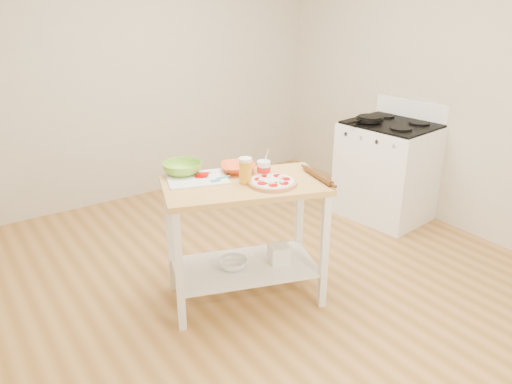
{
  "coord_description": "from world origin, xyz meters",
  "views": [
    {
      "loc": [
        -1.98,
        -2.68,
        2.1
      ],
      "look_at": [
        -0.21,
        -0.1,
        0.82
      ],
      "focal_mm": 35.0,
      "sensor_mm": 36.0,
      "label": 1
    }
  ],
  "objects": [
    {
      "name": "yogurt_tub",
      "position": [
        -0.12,
        -0.05,
        0.96
      ],
      "size": [
        0.09,
        0.09,
        0.2
      ],
      "color": "white",
      "rests_on": "prep_island"
    },
    {
      "name": "pizza",
      "position": [
        -0.15,
        -0.2,
        0.92
      ],
      "size": [
        0.33,
        0.33,
        0.05
      ],
      "rotation": [
        0.0,
        0.0,
        -0.62
      ],
      "color": "#E19F60",
      "rests_on": "prep_island"
    },
    {
      "name": "knife",
      "position": [
        -0.55,
        0.26,
        0.92
      ],
      "size": [
        0.26,
        0.13,
        0.01
      ],
      "rotation": [
        0.0,
        0.0,
        -0.46
      ],
      "color": "silver",
      "rests_on": "cutting_board"
    },
    {
      "name": "gas_stove",
      "position": [
        1.65,
        0.36,
        0.47
      ],
      "size": [
        0.78,
        0.88,
        1.11
      ],
      "rotation": [
        0.0,
        0.0,
        0.13
      ],
      "color": "white",
      "rests_on": "ground"
    },
    {
      "name": "rolling_pin",
      "position": [
        0.17,
        -0.29,
        0.92
      ],
      "size": [
        0.1,
        0.35,
        0.04
      ],
      "primitive_type": "cylinder",
      "rotation": [
        1.57,
        0.0,
        -0.19
      ],
      "color": "#543113",
      "rests_on": "prep_island"
    },
    {
      "name": "cutting_board",
      "position": [
        -0.52,
        0.16,
        0.91
      ],
      "size": [
        0.47,
        0.41,
        0.04
      ],
      "rotation": [
        0.0,
        0.0,
        -0.31
      ],
      "color": "white",
      "rests_on": "prep_island"
    },
    {
      "name": "shelf_glass_bowl",
      "position": [
        -0.38,
        -0.04,
        0.29
      ],
      "size": [
        0.21,
        0.21,
        0.07
      ],
      "primitive_type": "imported",
      "rotation": [
        0.0,
        0.0,
        -0.02
      ],
      "color": "silver",
      "rests_on": "prep_island"
    },
    {
      "name": "prep_island",
      "position": [
        -0.29,
        -0.07,
        0.64
      ],
      "size": [
        1.22,
        0.91,
        0.9
      ],
      "rotation": [
        0.0,
        0.0,
        -0.33
      ],
      "color": "tan",
      "rests_on": "ground"
    },
    {
      "name": "spatula",
      "position": [
        -0.41,
        0.05,
        0.92
      ],
      "size": [
        0.15,
        0.05,
        0.01
      ],
      "rotation": [
        0.0,
        0.0,
        -0.09
      ],
      "color": "teal",
      "rests_on": "cutting_board"
    },
    {
      "name": "room_shell",
      "position": [
        0.0,
        0.0,
        1.35
      ],
      "size": [
        4.04,
        4.54,
        2.74
      ],
      "color": "#B18041",
      "rests_on": "ground"
    },
    {
      "name": "beer_pint",
      "position": [
        -0.29,
        -0.08,
        0.99
      ],
      "size": [
        0.09,
        0.09,
        0.18
      ],
      "color": "orange",
      "rests_on": "prep_island"
    },
    {
      "name": "orange_bowl",
      "position": [
        -0.21,
        0.13,
        0.93
      ],
      "size": [
        0.33,
        0.33,
        0.06
      ],
      "primitive_type": "imported",
      "rotation": [
        0.0,
        0.0,
        -0.49
      ],
      "color": "#FE5820",
      "rests_on": "prep_island"
    },
    {
      "name": "shelf_bin",
      "position": [
        -0.05,
        -0.16,
        0.33
      ],
      "size": [
        0.17,
        0.17,
        0.13
      ],
      "primitive_type": "cube",
      "rotation": [
        0.0,
        0.0,
        -0.33
      ],
      "color": "white",
      "rests_on": "prep_island"
    },
    {
      "name": "skillet",
      "position": [
        1.47,
        0.49,
        0.98
      ],
      "size": [
        0.4,
        0.25,
        0.03
      ],
      "rotation": [
        0.0,
        0.0,
        0.0
      ],
      "color": "black",
      "rests_on": "gas_stove"
    },
    {
      "name": "green_bowl",
      "position": [
        -0.56,
        0.31,
        0.94
      ],
      "size": [
        0.39,
        0.39,
        0.09
      ],
      "primitive_type": "imported",
      "rotation": [
        0.0,
        0.0,
        -0.67
      ],
      "color": "#75BA31",
      "rests_on": "prep_island"
    }
  ]
}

